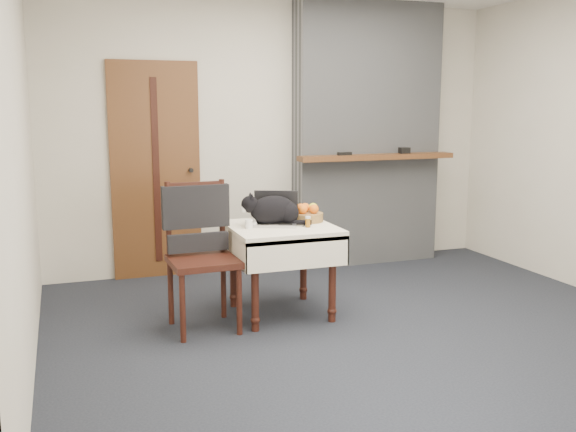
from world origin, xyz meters
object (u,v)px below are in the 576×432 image
object	(u,v)px
cat	(274,211)
pill_bottle	(308,222)
side_table	(281,240)
fruit_basket	(307,214)
cream_jar	(249,224)
chair	(199,235)
laptop	(275,216)
door	(156,171)

from	to	relation	value
cat	pill_bottle	bearing A→B (deg)	-31.96
side_table	fruit_basket	bearing A→B (deg)	19.74
cream_jar	chair	size ratio (longest dim) A/B	0.06
cat	chair	world-z (taller)	chair
cream_jar	cat	bearing A→B (deg)	17.18
side_table	laptop	world-z (taller)	laptop
laptop	cat	world-z (taller)	cat
door	fruit_basket	xyz separation A→B (m)	(0.98, -1.37, -0.24)
side_table	cream_jar	xyz separation A→B (m)	(-0.26, -0.04, 0.15)
door	chair	size ratio (longest dim) A/B	1.88
door	cat	world-z (taller)	door
fruit_basket	pill_bottle	bearing A→B (deg)	-110.35
laptop	chair	bearing A→B (deg)	-146.08
side_table	chair	distance (m)	0.65
door	laptop	xyz separation A→B (m)	(0.70, -1.38, -0.24)
side_table	pill_bottle	distance (m)	0.27
cat	chair	xyz separation A→B (m)	(-0.59, -0.06, -0.13)
pill_bottle	cream_jar	bearing A→B (deg)	167.06
side_table	pill_bottle	world-z (taller)	pill_bottle
laptop	side_table	bearing A→B (deg)	-50.98
pill_bottle	side_table	bearing A→B (deg)	141.12
cat	cream_jar	world-z (taller)	cat
pill_bottle	fruit_basket	size ratio (longest dim) A/B	0.34
door	pill_bottle	distance (m)	1.84
laptop	cream_jar	distance (m)	0.27
cream_jar	side_table	bearing A→B (deg)	7.77
door	cat	xyz separation A→B (m)	(0.68, -1.43, -0.19)
laptop	cat	distance (m)	0.07
side_table	cat	size ratio (longest dim) A/B	1.50
door	fruit_basket	distance (m)	1.70
cream_jar	pill_bottle	world-z (taller)	pill_bottle
laptop	pill_bottle	size ratio (longest dim) A/B	5.13
cream_jar	pill_bottle	distance (m)	0.44
laptop	fruit_basket	size ratio (longest dim) A/B	1.74
cat	pill_bottle	xyz separation A→B (m)	(0.21, -0.17, -0.07)
door	side_table	bearing A→B (deg)	-63.55
cream_jar	pill_bottle	xyz separation A→B (m)	(0.43, -0.10, 0.01)
cat	fruit_basket	xyz separation A→B (m)	(0.29, 0.06, -0.05)
laptop	cream_jar	xyz separation A→B (m)	(-0.24, -0.11, -0.03)
door	cat	distance (m)	1.59
fruit_basket	chair	bearing A→B (deg)	-172.15
laptop	fruit_basket	bearing A→B (deg)	26.93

